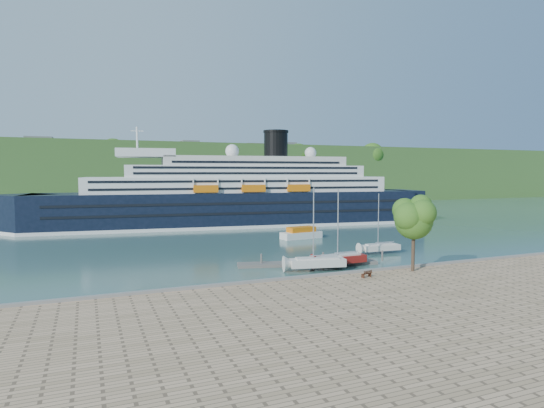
{
  "coord_description": "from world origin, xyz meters",
  "views": [
    {
      "loc": [
        -29.58,
        -45.26,
        12.84
      ],
      "look_at": [
        1.3,
        30.0,
        7.15
      ],
      "focal_mm": 30.0,
      "sensor_mm": 36.0,
      "label": 1
    }
  ],
  "objects": [
    {
      "name": "ground",
      "position": [
        0.0,
        0.0,
        0.0
      ],
      "size": [
        400.0,
        400.0,
        0.0
      ],
      "primitive_type": "plane",
      "color": "#2F5450",
      "rests_on": "ground"
    },
    {
      "name": "far_hillside",
      "position": [
        0.0,
        145.0,
        12.0
      ],
      "size": [
        400.0,
        50.0,
        24.0
      ],
      "primitive_type": "cube",
      "color": "#345622",
      "rests_on": "ground"
    },
    {
      "name": "quay_coping",
      "position": [
        0.0,
        -0.2,
        1.15
      ],
      "size": [
        220.0,
        0.5,
        0.3
      ],
      "primitive_type": "cube",
      "color": "slate",
      "rests_on": "promenade"
    },
    {
      "name": "cruise_ship",
      "position": [
        2.88,
        58.85,
        11.55
      ],
      "size": [
        103.92,
        26.9,
        23.1
      ],
      "primitive_type": null,
      "rotation": [
        0.0,
        0.0,
        -0.12
      ],
      "color": "black",
      "rests_on": "ground"
    },
    {
      "name": "park_bench",
      "position": [
        -0.55,
        -2.56,
        1.44
      ],
      "size": [
        1.46,
        0.87,
        0.87
      ],
      "primitive_type": null,
      "rotation": [
        0.0,
        0.0,
        0.25
      ],
      "color": "#4D2716",
      "rests_on": "promenade"
    },
    {
      "name": "promenade_tree",
      "position": [
        6.5,
        -1.89,
        5.95
      ],
      "size": [
        5.98,
        5.98,
        9.91
      ],
      "primitive_type": null,
      "color": "#265B18",
      "rests_on": "promenade"
    },
    {
      "name": "floating_pontoon",
      "position": [
        -1.35,
        10.43,
        0.22
      ],
      "size": [
        19.5,
        7.01,
        0.43
      ],
      "primitive_type": null,
      "rotation": [
        0.0,
        0.0,
        -0.24
      ],
      "color": "slate",
      "rests_on": "ground"
    },
    {
      "name": "sailboat_white_near",
      "position": [
        -1.87,
        6.67,
        5.18
      ],
      "size": [
        8.31,
        3.82,
        10.36
      ],
      "primitive_type": null,
      "rotation": [
        0.0,
        0.0,
        -0.21
      ],
      "color": "silver",
      "rests_on": "ground"
    },
    {
      "name": "sailboat_red",
      "position": [
        2.33,
        7.73,
        5.05
      ],
      "size": [
        7.86,
        2.35,
        10.09
      ],
      "primitive_type": null,
      "rotation": [
        0.0,
        0.0,
        0.02
      ],
      "color": "maroon",
      "rests_on": "ground"
    },
    {
      "name": "sailboat_white_far",
      "position": [
        13.44,
        14.17,
        4.54
      ],
      "size": [
        7.11,
        2.26,
        9.08
      ],
      "primitive_type": null,
      "rotation": [
        0.0,
        0.0,
        -0.04
      ],
      "color": "silver",
      "rests_on": "ground"
    },
    {
      "name": "tender_launch",
      "position": [
        8.91,
        33.59,
        1.14
      ],
      "size": [
        8.53,
        3.85,
        2.28
      ],
      "primitive_type": null,
      "rotation": [
        0.0,
        0.0,
        0.13
      ],
      "color": "orange",
      "rests_on": "ground"
    }
  ]
}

